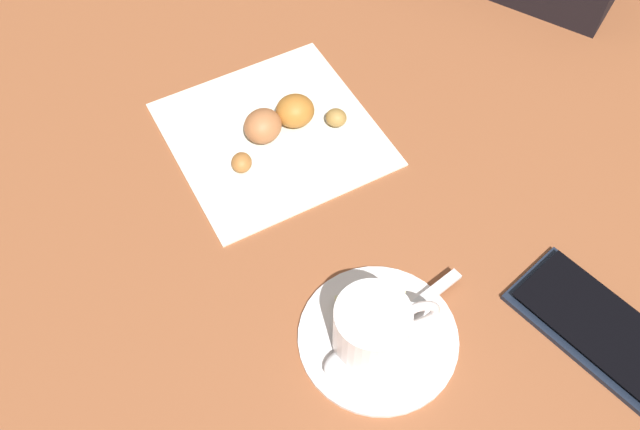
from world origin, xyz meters
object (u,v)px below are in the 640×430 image
napkin (273,133)px  cell_phone (601,329)px  sugar_packet (370,304)px  croissant (279,122)px  saucer (378,336)px  teaspoon (373,338)px  espresso_cup (374,328)px

napkin → cell_phone: size_ratio=1.21×
sugar_packet → croissant: bearing=-72.5°
saucer → teaspoon: size_ratio=0.90×
sugar_packet → saucer: bearing=97.7°
teaspoon → croissant: bearing=-7.4°
saucer → croissant: size_ratio=0.97×
espresso_cup → croissant: (0.23, -0.03, -0.02)m
espresso_cup → sugar_packet: 0.04m
teaspoon → napkin: 0.23m
cell_phone → croissant: bearing=24.1°
espresso_cup → croissant: 0.23m
teaspoon → cell_phone: bearing=-114.1°
napkin → cell_phone: 0.33m
sugar_packet → napkin: size_ratio=0.30×
sugar_packet → cell_phone: sugar_packet is taller
saucer → cell_phone: cell_phone is taller
teaspoon → croissant: size_ratio=1.07×
sugar_packet → teaspoon: bearing=86.2°
sugar_packet → croissant: size_ratio=0.44×
espresso_cup → saucer: bearing=-68.2°
sugar_packet → napkin: 0.20m
teaspoon → sugar_packet: size_ratio=2.45×
saucer → teaspoon: 0.01m
sugar_packet → cell_phone: bearing=168.9°
espresso_cup → croissant: size_ratio=0.63×
napkin → cell_phone: cell_phone is taller
napkin → croissant: bearing=-118.9°
espresso_cup → napkin: 0.23m
saucer → croissant: bearing=-5.8°
saucer → napkin: 0.23m
teaspoon → croissant: 0.23m
saucer → cell_phone: size_ratio=0.81×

